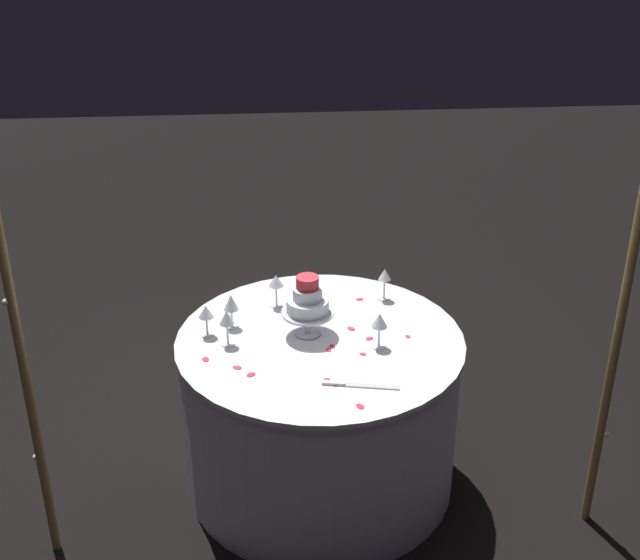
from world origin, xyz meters
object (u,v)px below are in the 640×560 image
object	(u,v)px
tiered_cake	(308,302)
wine_glass_0	(231,304)
wine_glass_1	(385,277)
cake_knife	(356,385)
wine_glass_2	(206,313)
wine_glass_6	(227,319)
wine_glass_3	(313,283)
decorative_arch	(328,209)
main_table	(320,411)
wine_glass_4	(379,322)
wine_glass_5	(276,283)

from	to	relation	value
tiered_cake	wine_glass_0	xyz separation A→B (m)	(0.32, -0.08, -0.04)
wine_glass_1	cake_knife	xyz separation A→B (m)	(0.21, 0.69, -0.11)
wine_glass_2	wine_glass_6	bearing A→B (deg)	137.02
wine_glass_0	cake_knife	bearing A→B (deg)	134.20
wine_glass_3	decorative_arch	bearing A→B (deg)	90.43
decorative_arch	main_table	world-z (taller)	decorative_arch
tiered_cake	wine_glass_4	size ratio (longest dim) A/B	1.73
wine_glass_4	tiered_cake	bearing A→B (deg)	-23.86
main_table	wine_glass_1	size ratio (longest dim) A/B	8.05
tiered_cake	wine_glass_1	size ratio (longest dim) A/B	1.79
wine_glass_4	wine_glass_1	bearing A→B (deg)	-101.30
wine_glass_0	wine_glass_1	distance (m)	0.71
wine_glass_2	decorative_arch	bearing A→B (deg)	138.20
main_table	wine_glass_0	distance (m)	0.61
decorative_arch	main_table	bearing A→B (deg)	-90.21
wine_glass_3	cake_knife	bearing A→B (deg)	99.58
main_table	wine_glass_1	bearing A→B (deg)	-133.69
main_table	wine_glass_2	size ratio (longest dim) A/B	8.56
wine_glass_1	wine_glass_6	bearing A→B (deg)	26.31
decorative_arch	wine_glass_0	world-z (taller)	decorative_arch
decorative_arch	wine_glass_2	xyz separation A→B (m)	(0.46, -0.42, -0.62)
wine_glass_4	cake_knife	xyz separation A→B (m)	(0.13, 0.28, -0.11)
main_table	wine_glass_3	world-z (taller)	wine_glass_3
tiered_cake	wine_glass_1	world-z (taller)	tiered_cake
wine_glass_2	wine_glass_5	distance (m)	0.38
decorative_arch	wine_glass_0	xyz separation A→B (m)	(0.36, -0.48, -0.61)
wine_glass_2	wine_glass_5	xyz separation A→B (m)	(-0.30, -0.23, 0.01)
tiered_cake	wine_glass_3	size ratio (longest dim) A/B	1.92
wine_glass_3	cake_knife	xyz separation A→B (m)	(-0.11, 0.67, -0.10)
wine_glass_5	decorative_arch	bearing A→B (deg)	104.49
decorative_arch	wine_glass_3	bearing A→B (deg)	-89.57
wine_glass_3	wine_glass_4	xyz separation A→B (m)	(-0.24, 0.40, 0.01)
main_table	wine_glass_6	bearing A→B (deg)	2.00
wine_glass_1	wine_glass_3	xyz separation A→B (m)	(0.32, 0.02, -0.01)
wine_glass_5	cake_knife	world-z (taller)	wine_glass_5
wine_glass_3	wine_glass_4	bearing A→B (deg)	121.24
wine_glass_0	wine_glass_4	bearing A→B (deg)	160.80
wine_glass_1	wine_glass_5	world-z (taller)	wine_glass_5
main_table	tiered_cake	size ratio (longest dim) A/B	4.49
wine_glass_0	wine_glass_4	xyz separation A→B (m)	(-0.60, 0.21, 0.00)
wine_glass_2	wine_glass_4	size ratio (longest dim) A/B	0.91
wine_glass_2	cake_knife	size ratio (longest dim) A/B	0.48
main_table	wine_glass_3	size ratio (longest dim) A/B	8.63
wine_glass_1	tiered_cake	bearing A→B (deg)	38.23
wine_glass_2	wine_glass_0	bearing A→B (deg)	-149.37
decorative_arch	cake_knife	size ratio (longest dim) A/B	7.73
tiered_cake	wine_glass_6	world-z (taller)	tiered_cake
decorative_arch	wine_glass_5	world-z (taller)	decorative_arch
tiered_cake	wine_glass_2	world-z (taller)	tiered_cake
main_table	cake_knife	xyz separation A→B (m)	(-0.11, 0.36, 0.37)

